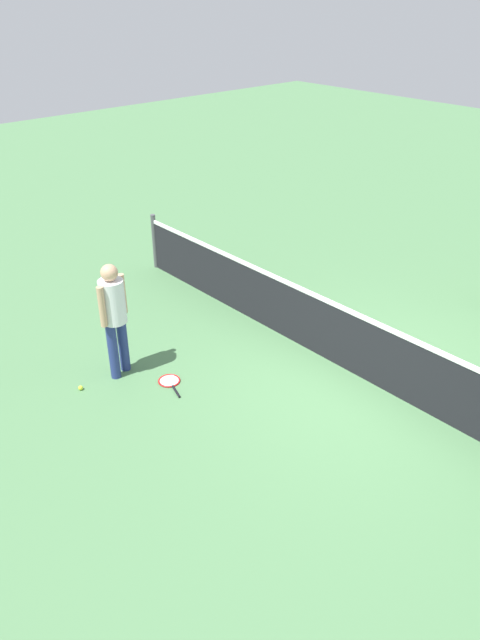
{
  "coord_description": "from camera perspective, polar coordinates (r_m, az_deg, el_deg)",
  "views": [
    {
      "loc": [
        3.99,
        -5.9,
        4.91
      ],
      "look_at": [
        -1.18,
        -1.24,
        0.9
      ],
      "focal_mm": 33.32,
      "sensor_mm": 36.0,
      "label": 1
    }
  ],
  "objects": [
    {
      "name": "tennis_racket_near_player",
      "position": [
        8.41,
        -6.75,
        -5.9
      ],
      "size": [
        0.61,
        0.39,
        0.03
      ],
      "color": "red",
      "rests_on": "ground_plane"
    },
    {
      "name": "tennis_ball_near_player",
      "position": [
        8.49,
        -15.06,
        -6.31
      ],
      "size": [
        0.07,
        0.07,
        0.07
      ],
      "primitive_type": "sphere",
      "color": "#C6E033",
      "rests_on": "ground_plane"
    },
    {
      "name": "ground_plane",
      "position": [
        8.65,
        11.44,
        -5.33
      ],
      "size": [
        40.0,
        40.0,
        0.0
      ],
      "primitive_type": "plane",
      "color": "#4C7A4C"
    },
    {
      "name": "player_near_side",
      "position": [
        8.2,
        -12.02,
        0.82
      ],
      "size": [
        0.43,
        0.52,
        1.7
      ],
      "color": "navy",
      "rests_on": "ground_plane"
    },
    {
      "name": "court_net",
      "position": [
        8.37,
        11.78,
        -2.53
      ],
      "size": [
        10.09,
        0.09,
        1.07
      ],
      "color": "#4C4C51",
      "rests_on": "ground_plane"
    }
  ]
}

